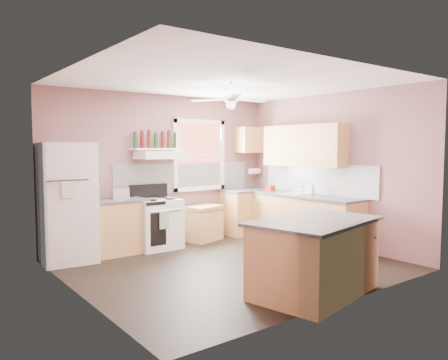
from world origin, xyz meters
TOP-DOWN VIEW (x-y plane):
  - floor at (0.00, 0.00)m, footprint 4.50×4.50m
  - ceiling at (0.00, 0.00)m, footprint 4.50×4.50m
  - wall_back at (0.00, 2.02)m, footprint 4.50×0.05m
  - wall_right at (2.27, 0.00)m, footprint 0.05×4.00m
  - wall_left at (-2.27, 0.00)m, footprint 0.05×4.00m
  - backsplash_back at (0.45, 1.99)m, footprint 2.90×0.03m
  - backsplash_right at (2.23, 0.30)m, footprint 0.03×2.60m
  - window_view at (0.75, 1.98)m, footprint 1.00×0.02m
  - window_frame at (0.75, 1.96)m, footprint 1.16×0.07m
  - refrigerator at (-1.87, 1.66)m, footprint 0.84×0.82m
  - base_cabinet_left at (-1.06, 1.70)m, footprint 0.90×0.60m
  - counter_left at (-1.06, 1.70)m, footprint 0.92×0.62m
  - toaster at (-0.99, 1.73)m, footprint 0.28×0.17m
  - stove at (-0.36, 1.62)m, footprint 0.75×0.66m
  - range_hood at (-0.23, 1.75)m, footprint 0.78×0.50m
  - bottle_shelf at (-0.23, 1.87)m, footprint 0.90×0.26m
  - cart at (0.65, 1.66)m, footprint 0.75×0.60m
  - base_cabinet_corner at (1.75, 1.70)m, footprint 1.00×0.60m
  - base_cabinet_right at (1.95, 0.30)m, footprint 0.60×2.20m
  - counter_corner at (1.75, 1.70)m, footprint 1.02×0.62m
  - counter_right at (1.94, 0.30)m, footprint 0.62×2.22m
  - sink at (1.94, 0.50)m, footprint 0.55×0.45m
  - faucet at (2.10, 0.50)m, footprint 0.03×0.03m
  - upper_cabinet_right at (2.08, 0.50)m, footprint 0.33×1.80m
  - upper_cabinet_corner at (1.95, 1.83)m, footprint 0.60×0.33m
  - paper_towel at (2.07, 1.86)m, footprint 0.26×0.12m
  - island at (0.02, -1.60)m, footprint 1.68×1.25m
  - island_top at (0.02, -1.60)m, footprint 1.79×1.36m
  - ceiling_fan_hub at (0.00, 0.00)m, footprint 0.20×0.20m
  - soap_bottle at (2.00, 0.21)m, footprint 0.10×0.10m
  - red_caddy at (1.92, 1.20)m, footprint 0.21×0.17m
  - wine_bottles at (-0.23, 1.87)m, footprint 0.86×0.06m

SIDE VIEW (x-z plane):
  - floor at x=0.00m, z-range 0.00..0.00m
  - cart at x=0.65m, z-range 0.00..0.66m
  - base_cabinet_left at x=-1.06m, z-range 0.00..0.86m
  - stove at x=-0.36m, z-range 0.00..0.86m
  - base_cabinet_corner at x=1.75m, z-range 0.00..0.86m
  - base_cabinet_right at x=1.95m, z-range 0.00..0.86m
  - island at x=0.02m, z-range 0.00..0.86m
  - counter_left at x=-1.06m, z-range 0.86..0.90m
  - counter_corner at x=1.75m, z-range 0.86..0.90m
  - counter_right at x=1.94m, z-range 0.86..0.90m
  - island_top at x=0.02m, z-range 0.86..0.90m
  - sink at x=1.94m, z-range 0.88..0.91m
  - refrigerator at x=-1.87m, z-range 0.00..1.82m
  - red_caddy at x=1.92m, z-range 0.90..1.00m
  - faucet at x=2.10m, z-range 0.90..1.04m
  - toaster at x=-0.99m, z-range 0.90..1.08m
  - soap_bottle at x=2.00m, z-range 0.90..1.12m
  - backsplash_back at x=0.45m, z-range 0.90..1.45m
  - backsplash_right at x=2.23m, z-range 0.90..1.45m
  - paper_towel at x=2.07m, z-range 1.19..1.31m
  - wall_back at x=0.00m, z-range 0.00..2.70m
  - wall_right at x=2.27m, z-range 0.00..2.70m
  - wall_left at x=-2.27m, z-range 0.00..2.70m
  - window_view at x=0.75m, z-range 1.00..2.20m
  - window_frame at x=0.75m, z-range 0.92..2.28m
  - range_hood at x=-0.23m, z-range 1.55..1.69m
  - bottle_shelf at x=-0.23m, z-range 1.71..1.73m
  - upper_cabinet_right at x=2.08m, z-range 1.40..2.16m
  - wine_bottles at x=-0.23m, z-range 1.72..2.03m
  - upper_cabinet_corner at x=1.95m, z-range 1.64..2.16m
  - ceiling_fan_hub at x=0.00m, z-range 2.41..2.49m
  - ceiling at x=0.00m, z-range 2.70..2.70m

